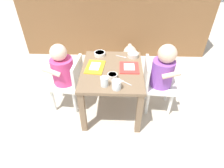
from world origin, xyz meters
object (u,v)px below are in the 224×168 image
at_px(spoon_by_right_tray, 122,57).
at_px(seated_child_left, 64,70).
at_px(water_cup_left, 104,82).
at_px(veggie_bowl_far, 133,55).
at_px(food_tray_right, 129,68).
at_px(water_cup_right, 117,85).
at_px(dining_table, 112,77).
at_px(seated_child_right, 162,71).
at_px(food_tray_left, 95,67).
at_px(veggie_bowl_near, 100,54).
at_px(cereal_bowl_right_side, 112,76).
at_px(dog, 130,56).
at_px(spoon_by_left_tray, 125,82).

bearing_deg(spoon_by_right_tray, seated_child_left, -161.50).
distance_m(water_cup_left, veggie_bowl_far, 0.48).
xyz_separation_m(food_tray_right, water_cup_right, (-0.10, -0.27, 0.03)).
xyz_separation_m(dining_table, seated_child_right, (0.41, 0.03, 0.05)).
bearing_deg(food_tray_left, veggie_bowl_near, 83.66).
distance_m(food_tray_right, cereal_bowl_right_side, 0.19).
bearing_deg(veggie_bowl_near, seated_child_left, -147.03).
bearing_deg(food_tray_right, dining_table, -169.78).
relative_size(seated_child_right, veggie_bowl_far, 6.71).
bearing_deg(cereal_bowl_right_side, water_cup_left, -119.53).
relative_size(dining_table, cereal_bowl_right_side, 7.65).
bearing_deg(food_tray_left, dog, 62.44).
xyz_separation_m(water_cup_right, veggie_bowl_near, (-0.16, 0.47, -0.01)).
bearing_deg(veggie_bowl_near, water_cup_left, -80.62).
height_order(dining_table, veggie_bowl_far, veggie_bowl_far).
bearing_deg(veggie_bowl_far, cereal_bowl_right_side, -118.08).
distance_m(veggie_bowl_near, spoon_by_left_tray, 0.45).
height_order(seated_child_left, veggie_bowl_far, seated_child_left).
height_order(dining_table, water_cup_right, water_cup_right).
bearing_deg(veggie_bowl_far, water_cup_right, -107.13).
distance_m(veggie_bowl_near, spoon_by_right_tray, 0.21).
xyz_separation_m(food_tray_left, veggie_bowl_far, (0.32, 0.19, 0.01)).
bearing_deg(dog, food_tray_right, -94.23).
relative_size(food_tray_right, veggie_bowl_near, 1.74).
height_order(seated_child_right, water_cup_left, seated_child_right).
xyz_separation_m(seated_child_left, spoon_by_right_tray, (0.50, 0.17, 0.05)).
xyz_separation_m(water_cup_left, spoon_by_left_tray, (0.15, 0.04, -0.03)).
relative_size(seated_child_right, spoon_by_right_tray, 6.72).
height_order(cereal_bowl_right_side, spoon_by_right_tray, cereal_bowl_right_side).
xyz_separation_m(food_tray_left, food_tray_right, (0.28, -0.00, 0.00)).
bearing_deg(spoon_by_right_tray, food_tray_right, -72.42).
distance_m(food_tray_right, water_cup_right, 0.29).
distance_m(food_tray_left, veggie_bowl_far, 0.37).
bearing_deg(seated_child_left, veggie_bowl_far, 16.57).
xyz_separation_m(dog, spoon_by_left_tray, (-0.08, -0.83, 0.25)).
bearing_deg(veggie_bowl_far, veggie_bowl_near, 177.35).
bearing_deg(water_cup_left, food_tray_left, 111.76).
height_order(dining_table, food_tray_left, food_tray_left).
distance_m(veggie_bowl_near, cereal_bowl_right_side, 0.36).
relative_size(seated_child_left, veggie_bowl_near, 6.25).
bearing_deg(seated_child_right, water_cup_left, -152.47).
distance_m(food_tray_left, cereal_bowl_right_side, 0.20).
height_order(seated_child_right, veggie_bowl_far, seated_child_right).
xyz_separation_m(dining_table, veggie_bowl_far, (0.18, 0.21, 0.10)).
bearing_deg(water_cup_right, dining_table, 99.68).
distance_m(seated_child_right, food_tray_right, 0.27).
bearing_deg(water_cup_left, veggie_bowl_near, 99.38).
bearing_deg(spoon_by_left_tray, food_tray_left, 141.35).
bearing_deg(veggie_bowl_far, water_cup_left, -118.41).
bearing_deg(dog, food_tray_left, -117.56).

